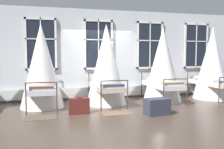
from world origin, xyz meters
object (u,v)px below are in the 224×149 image
object	(u,v)px
cot_second	(42,67)
travel_trunk	(157,107)
cot_fourth	(163,66)
cot_fifth	(212,64)
suitcase_dark	(79,106)
cot_third	(106,66)

from	to	relation	value
cot_second	travel_trunk	size ratio (longest dim) A/B	4.02
cot_fourth	cot_fifth	bearing A→B (deg)	-87.07
travel_trunk	suitcase_dark	bearing A→B (deg)	163.24
cot_third	suitcase_dark	world-z (taller)	cot_third
cot_third	travel_trunk	xyz separation A→B (m)	(0.98, -1.76, -1.04)
travel_trunk	cot_fifth	bearing A→B (deg)	30.93
travel_trunk	cot_fourth	bearing A→B (deg)	59.95
cot_third	travel_trunk	size ratio (longest dim) A/B	4.06
cot_third	travel_trunk	world-z (taller)	cot_third
cot_third	cot_fourth	size ratio (longest dim) A/B	1.02
cot_fourth	suitcase_dark	xyz separation A→B (m)	(-3.03, -1.13, -1.01)
cot_third	cot_fourth	world-z (taller)	cot_third
cot_fifth	travel_trunk	bearing A→B (deg)	121.05
cot_third	cot_second	bearing A→B (deg)	88.34
cot_fifth	suitcase_dark	xyz separation A→B (m)	(-5.04, -1.20, -1.05)
cot_fourth	cot_second	bearing A→B (deg)	90.37
cot_third	cot_fifth	xyz separation A→B (m)	(4.00, 0.05, 0.02)
cot_second	cot_fifth	world-z (taller)	cot_fifth
suitcase_dark	travel_trunk	world-z (taller)	suitcase_dark
cot_second	suitcase_dark	world-z (taller)	cot_second
suitcase_dark	cot_third	bearing A→B (deg)	48.32
suitcase_dark	travel_trunk	size ratio (longest dim) A/B	0.88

